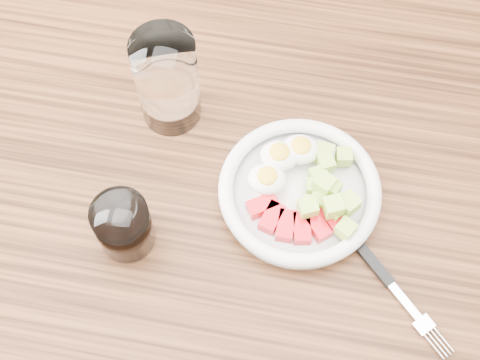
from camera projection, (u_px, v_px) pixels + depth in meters
name	position (u px, v px, depth m)	size (l,w,h in m)	color
ground	(243.00, 335.00, 1.56)	(4.00, 4.00, 0.00)	brown
dining_table	(246.00, 227.00, 0.96)	(1.50, 0.90, 0.77)	brown
bowl	(300.00, 190.00, 0.85)	(0.21, 0.21, 0.05)	white
fork	(380.00, 271.00, 0.82)	(0.15, 0.15, 0.01)	black
water_glass	(167.00, 81.00, 0.86)	(0.08, 0.08, 0.15)	white
coffee_glass	(123.00, 226.00, 0.81)	(0.07, 0.07, 0.08)	white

